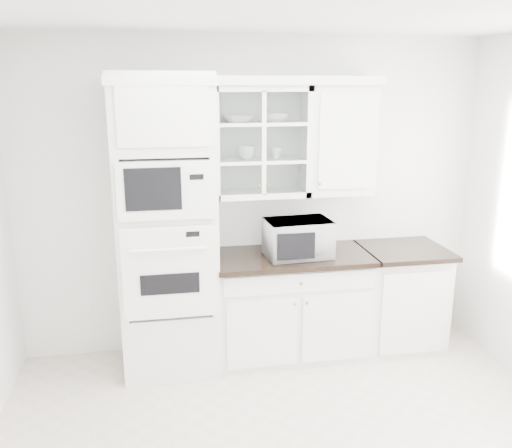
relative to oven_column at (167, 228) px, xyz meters
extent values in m
cube|color=white|center=(0.75, 0.32, 0.15)|extent=(4.00, 0.02, 2.70)
cube|color=white|center=(0.75, -1.42, 1.49)|extent=(4.00, 3.50, 0.02)
cube|color=silver|center=(0.00, 0.01, 0.00)|extent=(0.76, 0.65, 2.40)
cube|color=white|center=(0.00, -0.33, -0.26)|extent=(0.70, 0.03, 0.72)
cube|color=black|center=(0.00, -0.35, -0.34)|extent=(0.44, 0.01, 0.16)
cube|color=white|center=(0.00, -0.33, 0.37)|extent=(0.70, 0.03, 0.43)
cube|color=black|center=(-0.09, -0.35, 0.39)|extent=(0.40, 0.01, 0.31)
cube|color=silver|center=(1.03, 0.03, -0.76)|extent=(1.30, 0.60, 0.88)
cube|color=black|center=(1.03, 0.00, -0.30)|extent=(1.32, 0.67, 0.04)
cube|color=silver|center=(2.03, 0.03, -0.76)|extent=(0.70, 0.60, 0.88)
cube|color=black|center=(2.03, 0.00, -0.30)|extent=(0.72, 0.67, 0.04)
cube|color=silver|center=(0.78, 0.17, 0.65)|extent=(0.80, 0.33, 0.90)
cube|color=silver|center=(0.78, 0.17, 0.50)|extent=(0.74, 0.29, 0.02)
cube|color=silver|center=(0.78, 0.17, 0.80)|extent=(0.74, 0.29, 0.02)
cube|color=silver|center=(1.46, 0.17, 0.65)|extent=(0.55, 0.33, 0.90)
cube|color=white|center=(0.68, 0.14, 1.14)|extent=(2.14, 0.38, 0.07)
imported|color=white|center=(1.06, -0.02, -0.13)|extent=(0.56, 0.48, 0.31)
imported|color=white|center=(0.60, 0.17, 0.84)|extent=(0.28, 0.28, 0.06)
imported|color=white|center=(0.90, 0.15, 0.84)|extent=(0.26, 0.26, 0.07)
imported|color=white|center=(0.67, 0.16, 0.57)|extent=(0.14, 0.14, 0.11)
imported|color=white|center=(0.92, 0.17, 0.55)|extent=(0.11, 0.11, 0.09)
camera|label=1|loc=(-0.04, -4.20, 1.14)|focal=38.00mm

